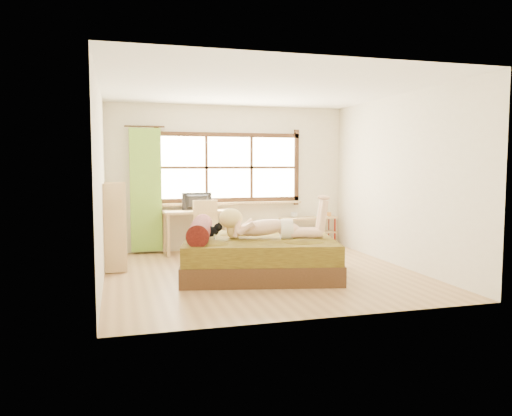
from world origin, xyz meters
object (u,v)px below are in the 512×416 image
object	(u,v)px
bookshelf	(115,226)
chair	(207,225)
desk	(198,216)
pipe_shelf	(309,225)
kitten	(209,230)
woman	(270,216)
bed	(255,255)

from	to	relation	value
bookshelf	chair	bearing A→B (deg)	26.70
desk	pipe_shelf	world-z (taller)	desk
kitten	pipe_shelf	xyz separation A→B (m)	(2.35, 2.05, -0.25)
woman	kitten	bearing A→B (deg)	-177.65
woman	chair	xyz separation A→B (m)	(-0.63, 1.72, -0.32)
woman	pipe_shelf	bearing A→B (deg)	68.23
kitten	desk	bearing A→B (deg)	97.74
bed	desk	distance (m)	2.12
chair	desk	bearing A→B (deg)	102.00
pipe_shelf	bookshelf	size ratio (longest dim) A/B	0.90
bed	desk	xyz separation A→B (m)	(-0.52, 2.02, 0.38)
bed	chair	size ratio (longest dim) A/B	2.54
bed	kitten	distance (m)	0.77
bed	bookshelf	size ratio (longest dim) A/B	1.88
chair	bookshelf	distance (m)	1.71
chair	bed	bearing A→B (deg)	-78.52
pipe_shelf	bookshelf	distance (m)	3.85
woman	kitten	world-z (taller)	woman
chair	bookshelf	world-z (taller)	bookshelf
bookshelf	pipe_shelf	bearing A→B (deg)	19.47
woman	bookshelf	xyz separation A→B (m)	(-2.16, 0.98, -0.20)
desk	bookshelf	size ratio (longest dim) A/B	0.97
kitten	chair	world-z (taller)	chair
kitten	chair	xyz separation A→B (m)	(0.24, 1.57, -0.13)
desk	chair	xyz separation A→B (m)	(0.10, -0.36, -0.13)
kitten	woman	bearing A→B (deg)	2.35
chair	pipe_shelf	size ratio (longest dim) A/B	0.82
chair	pipe_shelf	xyz separation A→B (m)	(2.11, 0.48, -0.12)
desk	pipe_shelf	xyz separation A→B (m)	(2.20, 0.12, -0.25)
woman	chair	distance (m)	1.86
woman	bookshelf	world-z (taller)	bookshelf
bed	kitten	world-z (taller)	bed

